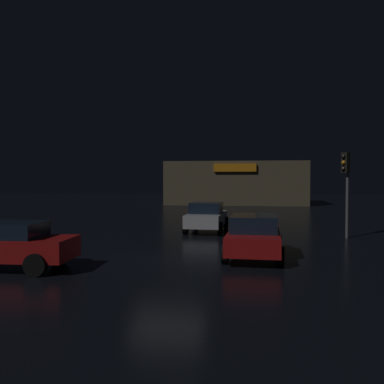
# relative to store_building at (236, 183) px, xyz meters

# --- Properties ---
(ground_plane) EXTENTS (120.00, 120.00, 0.00)m
(ground_plane) POSITION_rel_store_building_xyz_m (-1.24, -33.47, -2.32)
(ground_plane) COLOR black
(store_building) EXTENTS (15.03, 8.73, 4.64)m
(store_building) POSITION_rel_store_building_xyz_m (0.00, 0.00, 0.00)
(store_building) COLOR brown
(store_building) RESTS_ON ground
(traffic_signal_main) EXTENTS (0.43, 0.42, 4.04)m
(traffic_signal_main) POSITION_rel_store_building_xyz_m (6.04, -26.98, 0.59)
(traffic_signal_main) COLOR #595B60
(traffic_signal_main) RESTS_ON ground
(car_near) EXTENTS (2.15, 4.17, 1.56)m
(car_near) POSITION_rel_store_building_xyz_m (-0.72, -25.35, -1.53)
(car_near) COLOR #B7B7BF
(car_near) RESTS_ON ground
(car_far) EXTENTS (4.29, 2.09, 1.47)m
(car_far) POSITION_rel_store_building_xyz_m (-5.92, -35.48, -1.56)
(car_far) COLOR #A51414
(car_far) RESTS_ON ground
(car_crossing) EXTENTS (2.16, 4.30, 1.50)m
(car_crossing) POSITION_rel_store_building_xyz_m (1.73, -32.37, -1.55)
(car_crossing) COLOR #A51414
(car_crossing) RESTS_ON ground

